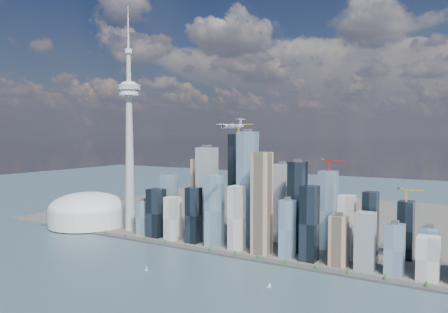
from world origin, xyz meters
The scene contains 10 objects.
ground centered at (0.00, 0.00, 0.00)m, with size 4000.00×4000.00×0.00m, color #2E4250.
seawall centered at (0.00, 250.00, 2.00)m, with size 1100.00×22.00×4.00m, color #383838.
land centered at (0.00, 700.00, 1.50)m, with size 1400.00×900.00×3.00m, color #4C4C47.
shoreline_trees centered at (0.00, 250.00, 8.78)m, with size 960.53×7.20×8.80m.
skyscraper_cluster centered at (59.62, 336.82, 82.27)m, with size 736.00×142.00×264.65m.
needle_tower centered at (-300.00, 310.00, 235.84)m, with size 56.00×56.00×550.50m.
dome_stadium centered at (-440.00, 300.00, 39.44)m, with size 200.00×200.00×86.00m.
airplane centered at (63.93, 185.04, 255.98)m, with size 63.38×56.86×16.18m.
sailboat_west centered at (-57.45, 93.12, 3.28)m, with size 7.37×2.26×10.23m.
sailboat_east centered at (165.70, 128.59, 3.00)m, with size 6.69×3.55×9.36m.
Camera 1 is at (455.01, -485.94, 242.41)m, focal length 35.00 mm.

